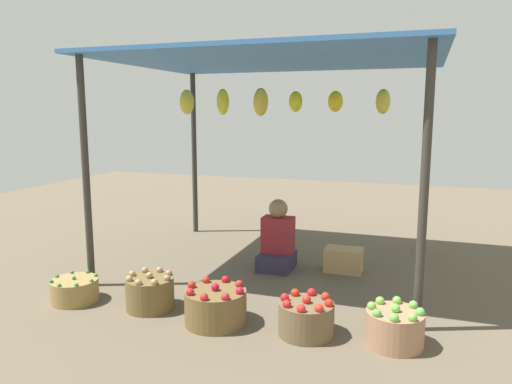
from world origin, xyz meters
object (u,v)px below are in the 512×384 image
basket_potatoes (150,293)px  basket_red_apples (216,306)px  basket_green_chilies (75,290)px  vendor_person (277,242)px  basket_red_tomatoes (306,318)px  wooden_crate_near_vendor (343,260)px  basket_green_apples (395,327)px

basket_potatoes → basket_red_apples: (0.67, -0.09, 0.00)m
basket_green_chilies → basket_red_apples: bearing=-0.5°
vendor_person → basket_red_tomatoes: size_ratio=1.79×
vendor_person → basket_red_apples: (-0.07, -1.55, -0.15)m
basket_potatoes → basket_red_apples: size_ratio=0.83×
basket_red_apples → wooden_crate_near_vendor: size_ratio=1.28×
basket_green_chilies → basket_potatoes: bearing=6.0°
basket_potatoes → basket_red_tomatoes: 1.43m
vendor_person → basket_red_apples: 1.55m
basket_green_chilies → basket_potatoes: basket_potatoes is taller
basket_red_apples → basket_green_apples: 1.42m
basket_potatoes → basket_green_apples: (2.09, -0.01, -0.01)m
vendor_person → basket_green_apples: (1.35, -1.46, -0.16)m
basket_green_chilies → basket_green_apples: 2.84m
basket_red_tomatoes → basket_green_apples: basket_green_apples is taller
vendor_person → wooden_crate_near_vendor: (0.72, 0.13, -0.17)m
basket_green_chilies → basket_red_tomatoes: basket_red_tomatoes is taller
basket_green_chilies → basket_potatoes: (0.75, 0.08, 0.04)m
basket_red_apples → wooden_crate_near_vendor: (0.79, 1.67, -0.02)m
basket_red_apples → basket_green_apples: bearing=3.4°
vendor_person → basket_potatoes: (-0.75, -1.45, -0.15)m
vendor_person → basket_green_apples: 1.99m
basket_potatoes → basket_red_tomatoes: (1.43, -0.05, -0.01)m
basket_red_apples → basket_red_tomatoes: bearing=2.9°
vendor_person → basket_green_chilies: bearing=-134.3°
basket_green_apples → vendor_person: bearing=132.6°
basket_potatoes → basket_green_apples: basket_potatoes is taller
basket_red_apples → basket_red_tomatoes: basket_red_apples is taller
basket_green_chilies → basket_red_tomatoes: (2.18, 0.03, 0.03)m
basket_potatoes → wooden_crate_near_vendor: size_ratio=1.06×
basket_green_chilies → basket_green_apples: size_ratio=1.00×
basket_green_chilies → basket_green_apples: bearing=1.4°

